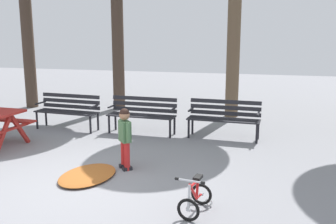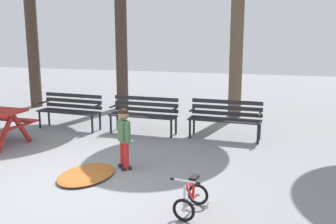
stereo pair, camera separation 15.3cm
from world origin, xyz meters
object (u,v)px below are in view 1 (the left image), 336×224
child_standing (125,134)px  kids_bicycle (195,198)px  park_bench_far_left (68,109)px  park_bench_left (143,112)px  park_bench_right (224,116)px

child_standing → kids_bicycle: 2.04m
park_bench_far_left → kids_bicycle: bearing=-42.9°
park_bench_far_left → child_standing: 3.35m
park_bench_far_left → kids_bicycle: 5.34m
park_bench_left → kids_bicycle: park_bench_left is taller
park_bench_left → child_standing: 2.46m
park_bench_far_left → child_standing: size_ratio=1.52×
park_bench_right → child_standing: 2.85m
park_bench_right → kids_bicycle: 3.81m
park_bench_far_left → kids_bicycle: size_ratio=2.73×
park_bench_far_left → kids_bicycle: (3.91, -3.63, -0.31)m
park_bench_far_left → child_standing: child_standing is taller
park_bench_right → child_standing: child_standing is taller
park_bench_far_left → park_bench_left: 1.90m
park_bench_far_left → child_standing: (2.41, -2.32, 0.12)m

